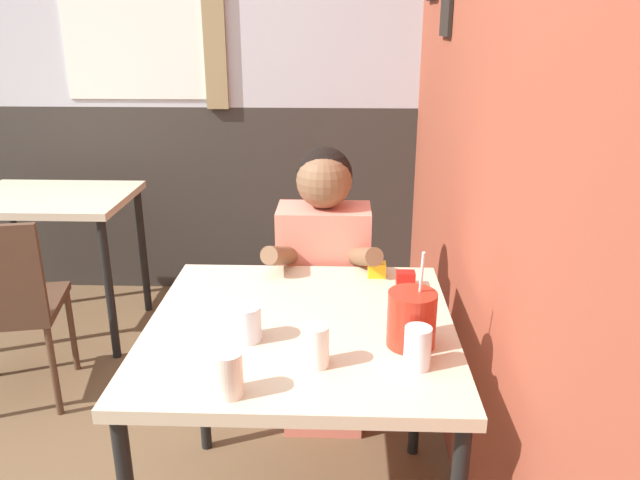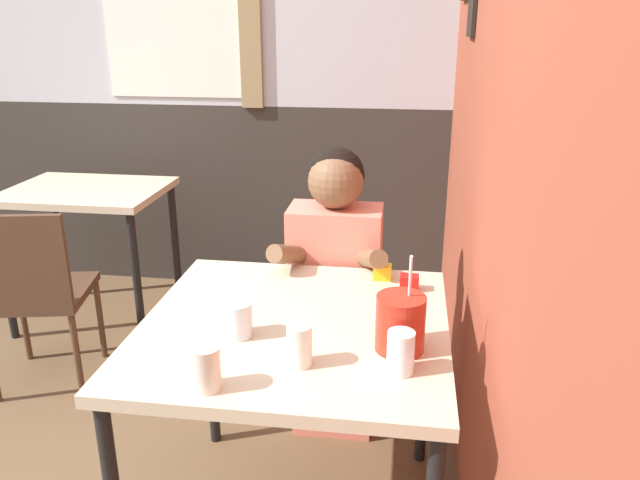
# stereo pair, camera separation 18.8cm
# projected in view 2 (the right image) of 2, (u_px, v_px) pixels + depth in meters

# --- Properties ---
(brick_wall_right) EXTENTS (0.08, 4.28, 2.70)m
(brick_wall_right) POSITION_uv_depth(u_px,v_px,m) (485.00, 83.00, 2.23)
(brick_wall_right) COLOR brown
(brick_wall_right) RESTS_ON ground_plane
(back_wall) EXTENTS (5.76, 0.09, 2.70)m
(back_wall) POSITION_uv_depth(u_px,v_px,m) (206.00, 59.00, 3.51)
(back_wall) COLOR silver
(back_wall) RESTS_ON ground_plane
(main_table) EXTENTS (0.88, 0.88, 0.75)m
(main_table) POSITION_uv_depth(u_px,v_px,m) (295.00, 344.00, 1.82)
(main_table) COLOR beige
(main_table) RESTS_ON ground_plane
(background_table) EXTENTS (0.78, 0.60, 0.75)m
(background_table) POSITION_uv_depth(u_px,v_px,m) (88.00, 206.00, 3.24)
(background_table) COLOR beige
(background_table) RESTS_ON ground_plane
(chair_near_window) EXTENTS (0.47, 0.47, 0.85)m
(chair_near_window) POSITION_uv_depth(u_px,v_px,m) (33.00, 287.00, 2.66)
(chair_near_window) COLOR #4C3323
(chair_near_window) RESTS_ON ground_plane
(person_seated) EXTENTS (0.42, 0.40, 1.14)m
(person_seated) POSITION_uv_depth(u_px,v_px,m) (335.00, 290.00, 2.36)
(person_seated) COLOR #EA7F6B
(person_seated) RESTS_ON ground_plane
(cocktail_pitcher) EXTENTS (0.13, 0.13, 0.27)m
(cocktail_pitcher) POSITION_uv_depth(u_px,v_px,m) (400.00, 323.00, 1.62)
(cocktail_pitcher) COLOR #B22819
(cocktail_pitcher) RESTS_ON main_table
(glass_near_pitcher) EXTENTS (0.07, 0.07, 0.11)m
(glass_near_pitcher) POSITION_uv_depth(u_px,v_px,m) (401.00, 352.00, 1.52)
(glass_near_pitcher) COLOR silver
(glass_near_pitcher) RESTS_ON main_table
(glass_center) EXTENTS (0.06, 0.06, 0.11)m
(glass_center) POSITION_uv_depth(u_px,v_px,m) (299.00, 345.00, 1.55)
(glass_center) COLOR silver
(glass_center) RESTS_ON main_table
(glass_far_side) EXTENTS (0.07, 0.07, 0.11)m
(glass_far_side) POSITION_uv_depth(u_px,v_px,m) (206.00, 368.00, 1.45)
(glass_far_side) COLOR silver
(glass_far_side) RESTS_ON main_table
(glass_by_brick) EXTENTS (0.08, 0.08, 0.10)m
(glass_by_brick) POSITION_uv_depth(u_px,v_px,m) (237.00, 319.00, 1.70)
(glass_by_brick) COLOR silver
(glass_by_brick) RESTS_ON main_table
(condiment_ketchup) EXTENTS (0.06, 0.04, 0.05)m
(condiment_ketchup) POSITION_uv_depth(u_px,v_px,m) (409.00, 283.00, 2.00)
(condiment_ketchup) COLOR #B7140F
(condiment_ketchup) RESTS_ON main_table
(condiment_mustard) EXTENTS (0.06, 0.04, 0.05)m
(condiment_mustard) POSITION_uv_depth(u_px,v_px,m) (382.00, 272.00, 2.08)
(condiment_mustard) COLOR yellow
(condiment_mustard) RESTS_ON main_table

